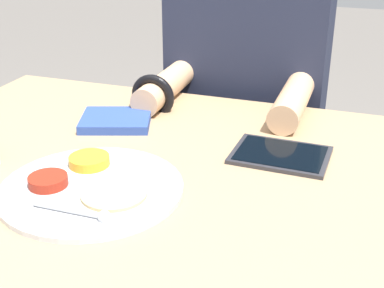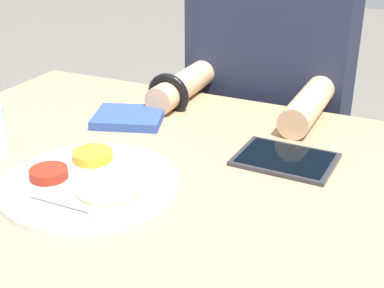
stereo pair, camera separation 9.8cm
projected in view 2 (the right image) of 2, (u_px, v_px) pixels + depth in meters
name	position (u px, v px, depth m)	size (l,w,h in m)	color
thali_tray	(88.00, 181.00, 0.96)	(0.32, 0.32, 0.03)	#B7BABF
red_notebook	(129.00, 118.00, 1.24)	(0.19, 0.17, 0.02)	silver
tablet_device	(285.00, 159.00, 1.05)	(0.19, 0.15, 0.01)	#28282D
person_diner	(265.00, 137.00, 1.56)	(0.43, 0.47, 1.20)	black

